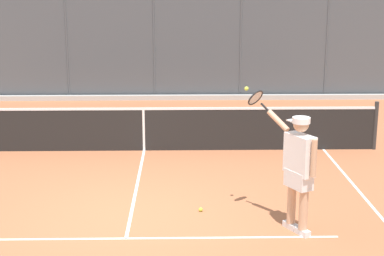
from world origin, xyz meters
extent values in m
plane|color=#A8603D|center=(0.00, 0.00, 0.00)|extent=(60.00, 60.00, 0.00)
cube|color=white|center=(0.00, 0.76, 0.00)|extent=(6.18, 0.05, 0.01)
cube|color=white|center=(0.00, -1.54, 0.00)|extent=(0.05, 4.60, 0.01)
cylinder|color=#474C51|center=(-5.35, -9.70, 1.58)|extent=(0.07, 0.07, 3.15)
cylinder|color=#474C51|center=(-2.68, -9.70, 1.58)|extent=(0.07, 0.07, 3.15)
cylinder|color=#474C51|center=(0.00, -9.70, 1.58)|extent=(0.07, 0.07, 3.15)
cylinder|color=#474C51|center=(2.68, -9.70, 1.58)|extent=(0.07, 0.07, 3.15)
cube|color=#474C51|center=(0.00, -9.70, 1.58)|extent=(16.06, 0.02, 3.15)
cube|color=#2D6B33|center=(0.00, -10.35, 1.30)|extent=(19.06, 0.90, 2.60)
cube|color=#ADADA8|center=(0.00, -9.52, 0.07)|extent=(17.06, 0.18, 0.15)
cylinder|color=#2D2D2D|center=(-5.08, -3.84, 0.54)|extent=(0.09, 0.09, 1.07)
cube|color=black|center=(0.00, -3.84, 0.46)|extent=(10.07, 0.02, 0.91)
cube|color=white|center=(0.00, -3.84, 0.94)|extent=(10.07, 0.04, 0.05)
cube|color=white|center=(0.00, -3.84, 0.46)|extent=(0.05, 0.04, 0.91)
cube|color=silver|center=(-2.58, 0.68, 0.04)|extent=(0.22, 0.28, 0.09)
cylinder|color=tan|center=(-2.58, 0.68, 0.50)|extent=(0.13, 0.13, 0.81)
cube|color=silver|center=(-2.45, 0.44, 0.04)|extent=(0.22, 0.28, 0.09)
cylinder|color=tan|center=(-2.45, 0.44, 0.50)|extent=(0.13, 0.13, 0.81)
cube|color=white|center=(-2.52, 0.56, 0.82)|extent=(0.39, 0.48, 0.26)
cube|color=white|center=(-2.52, 0.56, 1.20)|extent=(0.42, 0.54, 0.59)
cylinder|color=tan|center=(-2.66, 0.83, 1.22)|extent=(0.08, 0.08, 0.54)
cylinder|color=tan|center=(-2.25, 0.17, 1.61)|extent=(0.34, 0.34, 0.30)
sphere|color=tan|center=(-2.52, 0.56, 1.64)|extent=(0.22, 0.22, 0.22)
cylinder|color=white|center=(-2.52, 0.56, 1.70)|extent=(0.35, 0.35, 0.08)
cube|color=white|center=(-2.46, 0.45, 1.67)|extent=(0.26, 0.27, 0.02)
cylinder|color=black|center=(-2.08, -0.01, 1.77)|extent=(0.14, 0.14, 0.13)
torus|color=black|center=(-1.94, -0.14, 1.90)|extent=(0.34, 0.34, 0.26)
cylinder|color=silver|center=(-1.94, -0.14, 1.90)|extent=(0.28, 0.27, 0.21)
sphere|color=#D6E042|center=(-1.82, -0.27, 2.01)|extent=(0.07, 0.07, 0.07)
sphere|color=#C1D138|center=(-1.12, -0.26, 0.03)|extent=(0.07, 0.07, 0.07)
camera|label=1|loc=(-0.79, 8.78, 3.64)|focal=55.87mm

